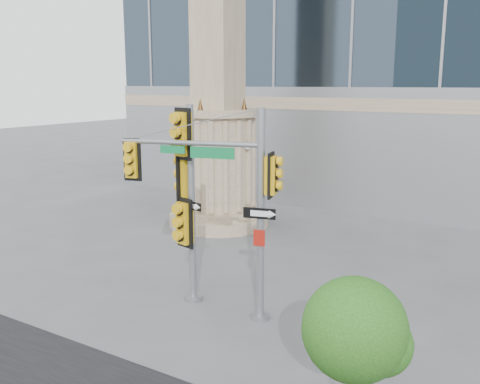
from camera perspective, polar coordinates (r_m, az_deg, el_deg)
The scene contains 5 objects.
ground at distance 13.76m, azimuth -2.43°, elevation -15.23°, with size 120.00×120.00×0.00m, color #545456.
monument at distance 23.11m, azimuth -2.35°, elevation 9.88°, with size 4.40×4.40×16.60m.
main_signal_pole at distance 13.93m, azimuth -1.77°, elevation 0.23°, with size 4.26×1.44×5.59m.
secondary_signal_pole at distance 14.93m, azimuth -5.75°, elevation 0.34°, with size 0.98×0.86×5.63m.
street_tree at distance 9.79m, azimuth 12.33°, elevation -14.56°, with size 1.89×1.85×2.94m.
Camera 1 is at (6.93, -10.14, 6.21)m, focal length 40.00 mm.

